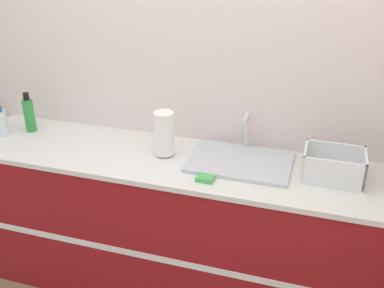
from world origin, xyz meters
The scene contains 8 objects.
wall_back centered at (0.00, 0.59, 1.30)m, with size 4.81×0.06×2.60m.
counter_cabinet centered at (0.00, 0.28, 0.47)m, with size 2.43×0.58×0.94m.
sink centered at (0.42, 0.34, 0.96)m, with size 0.55×0.39×0.24m.
paper_towel_roll centered at (-0.01, 0.31, 1.07)m, with size 0.11×0.11×0.26m.
dish_rack centered at (0.90, 0.32, 1.00)m, with size 0.30×0.22×0.15m.
bottle_green centered at (-0.93, 0.37, 1.05)m, with size 0.06×0.06×0.25m.
bottle_clear centered at (-1.07, 0.27, 1.02)m, with size 0.09×0.09×0.18m.
sponge centered at (0.28, 0.10, 0.95)m, with size 0.09×0.06×0.02m.
Camera 1 is at (0.80, -1.80, 2.12)m, focal length 42.00 mm.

